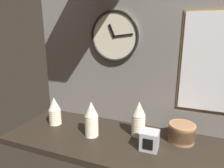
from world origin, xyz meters
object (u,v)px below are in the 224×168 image
at_px(bowl_stack_right, 182,132).
at_px(menu_board, 224,64).
at_px(cup_stack_far_left, 55,111).
at_px(cup_stack_center_right, 139,119).
at_px(cup_stack_center_left, 91,119).
at_px(wall_clock, 114,36).
at_px(napkin_dispenser, 150,140).

height_order(bowl_stack_right, menu_board, menu_board).
bearing_deg(cup_stack_far_left, cup_stack_center_right, 5.95).
height_order(cup_stack_far_left, cup_stack_center_left, cup_stack_center_left).
height_order(cup_stack_center_right, menu_board, menu_board).
bearing_deg(wall_clock, cup_stack_far_left, -152.14).
bearing_deg(bowl_stack_right, menu_board, 32.68).
distance_m(cup_stack_far_left, menu_board, 1.16).
relative_size(cup_stack_far_left, wall_clock, 0.58).
height_order(cup_stack_center_left, napkin_dispenser, cup_stack_center_left).
xyz_separation_m(wall_clock, napkin_dispenser, (0.33, -0.27, -0.58)).
xyz_separation_m(cup_stack_center_left, wall_clock, (0.06, 0.26, 0.51)).
height_order(cup_stack_far_left, bowl_stack_right, cup_stack_far_left).
bearing_deg(napkin_dispenser, cup_stack_far_left, 174.49).
distance_m(cup_stack_far_left, wall_clock, 0.69).
height_order(bowl_stack_right, wall_clock, wall_clock).
bearing_deg(cup_stack_far_left, bowl_stack_right, 5.76).
xyz_separation_m(cup_stack_center_left, napkin_dispenser, (0.39, -0.02, -0.06)).
bearing_deg(menu_board, cup_stack_far_left, -168.76).
distance_m(cup_stack_far_left, napkin_dispenser, 0.72).
bearing_deg(napkin_dispenser, bowl_stack_right, 43.21).
relative_size(cup_stack_center_right, napkin_dispenser, 2.09).
xyz_separation_m(bowl_stack_right, wall_clock, (-0.50, 0.12, 0.57)).
height_order(cup_stack_far_left, menu_board, menu_board).
height_order(bowl_stack_right, napkin_dispenser, bowl_stack_right).
bearing_deg(napkin_dispenser, cup_stack_center_left, 177.74).
distance_m(wall_clock, menu_board, 0.71).
bearing_deg(wall_clock, cup_stack_center_right, -32.21).
relative_size(wall_clock, napkin_dispenser, 3.13).
relative_size(cup_stack_center_left, bowl_stack_right, 1.46).
distance_m(cup_stack_far_left, cup_stack_center_right, 0.62).
xyz_separation_m(cup_stack_center_left, menu_board, (0.75, 0.27, 0.36)).
relative_size(cup_stack_center_right, wall_clock, 0.67).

